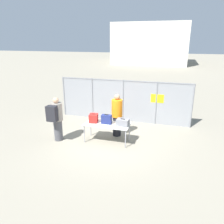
% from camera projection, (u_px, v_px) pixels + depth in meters
% --- Properties ---
extents(ground_plane, '(120.00, 120.00, 0.00)m').
position_uv_depth(ground_plane, '(107.00, 142.00, 8.71)').
color(ground_plane, gray).
extents(fence_section, '(6.49, 0.07, 2.06)m').
position_uv_depth(fence_section, '(123.00, 100.00, 10.68)').
color(fence_section, gray).
rests_on(fence_section, ground_plane).
extents(inspection_table, '(1.78, 0.80, 0.74)m').
position_uv_depth(inspection_table, '(107.00, 125.00, 8.57)').
color(inspection_table, silver).
rests_on(inspection_table, ground_plane).
extents(suitcase_red, '(0.38, 0.39, 0.36)m').
position_uv_depth(suitcase_red, '(94.00, 118.00, 8.71)').
color(suitcase_red, red).
rests_on(suitcase_red, inspection_table).
extents(suitcase_navy, '(0.40, 0.21, 0.38)m').
position_uv_depth(suitcase_navy, '(107.00, 119.00, 8.56)').
color(suitcase_navy, navy).
rests_on(suitcase_navy, inspection_table).
extents(suitcase_grey, '(0.50, 0.34, 0.28)m').
position_uv_depth(suitcase_grey, '(123.00, 122.00, 8.38)').
color(suitcase_grey, slate).
rests_on(suitcase_grey, inspection_table).
extents(traveler_hooded, '(0.44, 0.69, 1.79)m').
position_uv_depth(traveler_hooded, '(56.00, 118.00, 8.55)').
color(traveler_hooded, '#4C4C51').
rests_on(traveler_hooded, ground_plane).
extents(security_worker_near, '(0.45, 0.45, 1.81)m').
position_uv_depth(security_worker_near, '(117.00, 115.00, 9.04)').
color(security_worker_near, black).
rests_on(security_worker_near, ground_plane).
extents(utility_trailer, '(3.43, 2.29, 0.70)m').
position_uv_depth(utility_trailer, '(142.00, 103.00, 12.56)').
color(utility_trailer, '#B2B2B7').
rests_on(utility_trailer, ground_plane).
extents(distant_hangar, '(11.67, 10.37, 6.38)m').
position_uv_depth(distant_hangar, '(152.00, 44.00, 36.93)').
color(distant_hangar, beige).
rests_on(distant_hangar, ground_plane).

